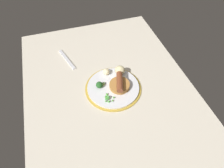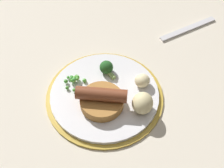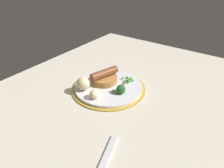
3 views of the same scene
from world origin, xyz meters
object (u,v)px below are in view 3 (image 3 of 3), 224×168
at_px(potato_chunk_0, 83,84).
at_px(fork, 104,164).
at_px(dinner_plate, 109,87).
at_px(broccoli_floret_near, 120,89).
at_px(potato_chunk_1, 95,94).
at_px(sausage_pudding, 104,77).
at_px(pea_pile, 128,80).

xyz_separation_m(potato_chunk_0, fork, (0.20, 0.24, -0.03)).
relative_size(dinner_plate, broccoli_floret_near, 5.80).
xyz_separation_m(dinner_plate, fork, (0.27, 0.18, -0.00)).
bearing_deg(potato_chunk_1, potato_chunk_0, -104.85).
xyz_separation_m(sausage_pudding, broccoli_floret_near, (0.03, 0.09, -0.00)).
distance_m(dinner_plate, potato_chunk_1, 0.09).
bearing_deg(sausage_pudding, potato_chunk_0, 177.25).
height_order(potato_chunk_0, potato_chunk_1, potato_chunk_0).
distance_m(dinner_plate, fork, 0.32).
bearing_deg(potato_chunk_1, broccoli_floret_near, 143.58).
bearing_deg(sausage_pudding, potato_chunk_1, -143.27).
height_order(broccoli_floret_near, fork, broccoli_floret_near).
bearing_deg(sausage_pudding, pea_pile, -37.39).
distance_m(broccoli_floret_near, potato_chunk_0, 0.13).
bearing_deg(pea_pile, potato_chunk_0, -37.20).
relative_size(sausage_pudding, fork, 0.63).
height_order(sausage_pudding, potato_chunk_1, sausage_pudding).
xyz_separation_m(pea_pile, potato_chunk_0, (0.14, -0.10, 0.01)).
relative_size(sausage_pudding, potato_chunk_0, 2.29).
xyz_separation_m(sausage_pudding, fork, (0.28, 0.21, -0.03)).
relative_size(potato_chunk_0, fork, 0.28).
bearing_deg(sausage_pudding, dinner_plate, -94.61).
height_order(potato_chunk_1, fork, potato_chunk_1).
relative_size(dinner_plate, sausage_pudding, 2.38).
bearing_deg(pea_pile, potato_chunk_1, -13.52).
relative_size(dinner_plate, fork, 1.51).
bearing_deg(potato_chunk_0, dinner_plate, 141.40).
bearing_deg(broccoli_floret_near, fork, -90.51).
height_order(broccoli_floret_near, potato_chunk_0, potato_chunk_0).
xyz_separation_m(potato_chunk_1, fork, (0.18, 0.17, -0.03)).
distance_m(pea_pile, broccoli_floret_near, 0.08).
relative_size(dinner_plate, pea_pile, 5.16).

